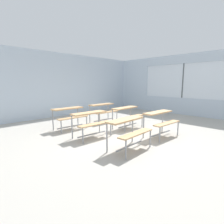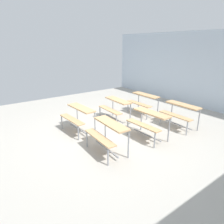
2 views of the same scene
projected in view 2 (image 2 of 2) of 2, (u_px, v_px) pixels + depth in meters
The scene contains 8 objects.
ground at pixel (111, 134), 5.95m from camera, with size 10.00×9.00×0.05m, color #ADA89E.
wall_back at pixel (202, 70), 7.97m from camera, with size 10.00×0.12×3.00m, color silver.
desk_bench_r0c0 at pixel (78, 114), 5.86m from camera, with size 1.13×0.65×0.74m.
desk_bench_r0c1 at pixel (107, 131), 4.72m from camera, with size 1.13×0.64×0.74m.
desk_bench_r1c0 at pixel (115, 105), 6.67m from camera, with size 1.12×0.63×0.74m.
desk_bench_r1c1 at pixel (149, 119), 5.44m from camera, with size 1.12×0.63×0.74m.
desk_bench_r2c0 at pixel (143, 100), 7.35m from camera, with size 1.10×0.59×0.74m.
desk_bench_r2c1 at pixel (180, 110), 6.15m from camera, with size 1.11×0.61×0.74m.
Camera 2 is at (4.39, -3.17, 2.51)m, focal length 32.11 mm.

